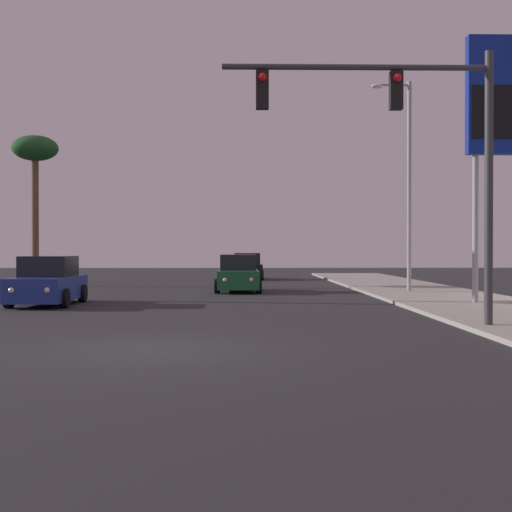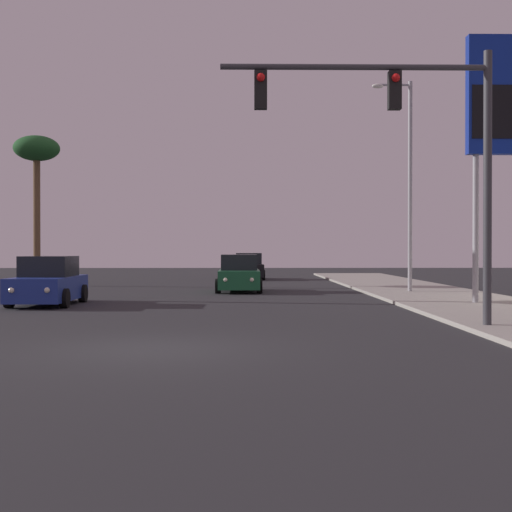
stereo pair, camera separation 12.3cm
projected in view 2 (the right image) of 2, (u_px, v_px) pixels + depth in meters
The scene contains 9 objects.
ground_plane at pixel (149, 349), 13.59m from camera, with size 120.00×120.00×0.00m, color #28282B.
sidewalk_right at pixel (475, 305), 23.73m from camera, with size 5.00×60.00×0.12m.
car_green at pixel (239, 275), 32.18m from camera, with size 2.04×4.32×1.68m.
car_blue at pixel (48, 283), 24.49m from camera, with size 2.04×4.32×1.68m.
car_black at pixel (248, 267), 45.38m from camera, with size 2.04×4.33×1.68m.
traffic_light_mast at pixel (413, 133), 16.84m from camera, with size 6.44×0.36×6.50m.
street_lamp at pixel (407, 175), 30.55m from camera, with size 1.74×0.24×9.00m.
gas_station_sign at pixel (497, 110), 24.00m from camera, with size 2.00×0.42×9.00m.
palm_tree_mid at pixel (37, 156), 37.39m from camera, with size 2.40×2.40×7.89m.
Camera 2 is at (1.85, -13.60, 1.91)m, focal length 50.00 mm.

